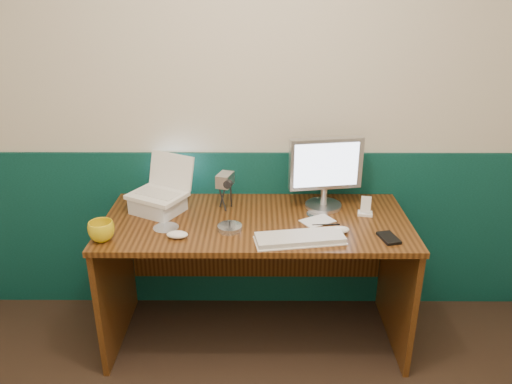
{
  "coord_description": "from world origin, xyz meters",
  "views": [
    {
      "loc": [
        0.06,
        -0.97,
        1.89
      ],
      "look_at": [
        0.05,
        1.23,
        0.97
      ],
      "focal_mm": 35.0,
      "sensor_mm": 36.0,
      "label": 1
    }
  ],
  "objects_px": {
    "mug": "(101,231)",
    "keyboard": "(300,239)",
    "monitor": "(325,174)",
    "laptop": "(156,177)",
    "camcorder": "(225,193)",
    "desk": "(256,281)"
  },
  "relations": [
    {
      "from": "laptop",
      "to": "mug",
      "type": "bearing_deg",
      "value": -93.88
    },
    {
      "from": "monitor",
      "to": "keyboard",
      "type": "distance_m",
      "value": 0.47
    },
    {
      "from": "monitor",
      "to": "camcorder",
      "type": "xyz_separation_m",
      "value": [
        -0.54,
        -0.02,
        -0.11
      ]
    },
    {
      "from": "keyboard",
      "to": "laptop",
      "type": "bearing_deg",
      "value": 146.72
    },
    {
      "from": "laptop",
      "to": "monitor",
      "type": "bearing_deg",
      "value": 32.94
    },
    {
      "from": "desk",
      "to": "laptop",
      "type": "height_order",
      "value": "laptop"
    },
    {
      "from": "desk",
      "to": "camcorder",
      "type": "height_order",
      "value": "camcorder"
    },
    {
      "from": "camcorder",
      "to": "keyboard",
      "type": "bearing_deg",
      "value": -27.75
    },
    {
      "from": "desk",
      "to": "keyboard",
      "type": "bearing_deg",
      "value": -48.02
    },
    {
      "from": "laptop",
      "to": "mug",
      "type": "xyz_separation_m",
      "value": [
        -0.21,
        -0.33,
        -0.15
      ]
    },
    {
      "from": "monitor",
      "to": "keyboard",
      "type": "bearing_deg",
      "value": -120.97
    },
    {
      "from": "monitor",
      "to": "camcorder",
      "type": "relative_size",
      "value": 2.18
    },
    {
      "from": "keyboard",
      "to": "mug",
      "type": "height_order",
      "value": "mug"
    },
    {
      "from": "desk",
      "to": "mug",
      "type": "distance_m",
      "value": 0.88
    },
    {
      "from": "keyboard",
      "to": "mug",
      "type": "relative_size",
      "value": 3.4
    },
    {
      "from": "laptop",
      "to": "keyboard",
      "type": "bearing_deg",
      "value": 4.51
    },
    {
      "from": "monitor",
      "to": "laptop",
      "type": "bearing_deg",
      "value": 175.15
    },
    {
      "from": "monitor",
      "to": "mug",
      "type": "bearing_deg",
      "value": -169.54
    },
    {
      "from": "mug",
      "to": "keyboard",
      "type": "bearing_deg",
      "value": -0.22
    },
    {
      "from": "monitor",
      "to": "mug",
      "type": "distance_m",
      "value": 1.19
    },
    {
      "from": "monitor",
      "to": "mug",
      "type": "relative_size",
      "value": 3.17
    },
    {
      "from": "laptop",
      "to": "camcorder",
      "type": "height_order",
      "value": "laptop"
    }
  ]
}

